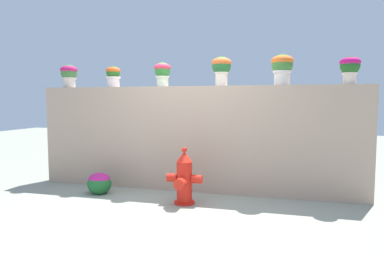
% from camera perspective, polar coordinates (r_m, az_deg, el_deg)
% --- Properties ---
extents(ground_plane, '(24.00, 24.00, 0.00)m').
position_cam_1_polar(ground_plane, '(4.86, -3.47, -12.62)').
color(ground_plane, gray).
extents(stone_wall, '(5.36, 0.35, 1.70)m').
position_cam_1_polar(stone_wall, '(5.79, 0.30, -1.15)').
color(stone_wall, tan).
rests_on(stone_wall, ground).
extents(potted_plant_0, '(0.30, 0.30, 0.42)m').
position_cam_1_polar(potted_plant_0, '(6.81, -19.24, 8.79)').
color(potted_plant_0, beige).
rests_on(potted_plant_0, stone_wall).
extents(potted_plant_1, '(0.24, 0.24, 0.36)m').
position_cam_1_polar(potted_plant_1, '(6.30, -12.60, 8.90)').
color(potted_plant_1, silver).
rests_on(potted_plant_1, stone_wall).
extents(potted_plant_2, '(0.27, 0.27, 0.40)m').
position_cam_1_polar(potted_plant_2, '(5.92, -4.79, 9.60)').
color(potted_plant_2, beige).
rests_on(potted_plant_2, stone_wall).
extents(potted_plant_3, '(0.31, 0.31, 0.47)m').
position_cam_1_polar(potted_plant_3, '(5.71, 4.78, 10.32)').
color(potted_plant_3, beige).
rests_on(potted_plant_3, stone_wall).
extents(potted_plant_4, '(0.33, 0.33, 0.47)m').
position_cam_1_polar(potted_plant_4, '(5.60, 14.36, 10.17)').
color(potted_plant_4, silver).
rests_on(potted_plant_4, stone_wall).
extents(potted_plant_5, '(0.29, 0.29, 0.41)m').
position_cam_1_polar(potted_plant_5, '(5.59, 24.15, 9.57)').
color(potted_plant_5, beige).
rests_on(potted_plant_5, stone_wall).
extents(fire_hydrant, '(0.52, 0.42, 0.80)m').
position_cam_1_polar(fire_hydrant, '(5.07, -1.29, -7.67)').
color(fire_hydrant, red).
rests_on(fire_hydrant, ground).
extents(flower_bush_left, '(0.38, 0.34, 0.35)m').
position_cam_1_polar(flower_bush_left, '(5.83, -14.72, -7.94)').
color(flower_bush_left, '#1F612D').
rests_on(flower_bush_left, ground).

